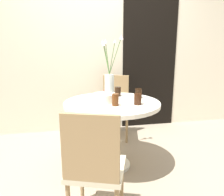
{
  "coord_description": "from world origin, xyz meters",
  "views": [
    {
      "loc": [
        -0.44,
        -2.2,
        1.3
      ],
      "look_at": [
        0.0,
        0.0,
        0.79
      ],
      "focal_mm": 35.0,
      "sensor_mm": 36.0,
      "label": 1
    }
  ],
  "objects": [
    {
      "name": "ground_plane",
      "position": [
        0.0,
        0.0,
        0.0
      ],
      "size": [
        16.0,
        16.0,
        0.0
      ],
      "primitive_type": "plane",
      "color": "gray"
    },
    {
      "name": "doorway_panel",
      "position": [
        0.87,
        1.21,
        1.02
      ],
      "size": [
        0.9,
        0.01,
        2.05
      ],
      "color": "black",
      "rests_on": "ground_plane"
    },
    {
      "name": "wall_back",
      "position": [
        0.0,
        1.24,
        1.3
      ],
      "size": [
        8.0,
        0.05,
        2.6
      ],
      "color": "beige",
      "rests_on": "ground_plane"
    },
    {
      "name": "drink_glass_2",
      "position": [
        -0.0,
        -0.17,
        0.81
      ],
      "size": [
        0.07,
        0.07,
        0.12
      ],
      "color": "#51280F",
      "rests_on": "dining_table"
    },
    {
      "name": "side_plate",
      "position": [
        -0.2,
        0.27,
        0.75
      ],
      "size": [
        0.2,
        0.2,
        0.01
      ],
      "color": "white",
      "rests_on": "dining_table"
    },
    {
      "name": "drink_glass_1",
      "position": [
        0.12,
        0.25,
        0.8
      ],
      "size": [
        0.07,
        0.07,
        0.11
      ],
      "color": "black",
      "rests_on": "dining_table"
    },
    {
      "name": "drink_glass_3",
      "position": [
        0.23,
        -0.17,
        0.8
      ],
      "size": [
        0.08,
        0.08,
        0.11
      ],
      "color": "#33190C",
      "rests_on": "dining_table"
    },
    {
      "name": "birthday_cake",
      "position": [
        -0.08,
        0.01,
        0.79
      ],
      "size": [
        0.24,
        0.24,
        0.13
      ],
      "color": "white",
      "rests_on": "dining_table"
    },
    {
      "name": "dining_table",
      "position": [
        0.0,
        0.0,
        0.61
      ],
      "size": [
        1.02,
        1.02,
        0.75
      ],
      "color": "silver",
      "rests_on": "ground_plane"
    },
    {
      "name": "chair_right_flank",
      "position": [
        0.22,
        0.84,
        0.51
      ],
      "size": [
        0.49,
        0.49,
        0.91
      ],
      "rotation": [
        0.0,
        0.0,
        -0.26
      ],
      "color": "beige",
      "rests_on": "ground_plane"
    },
    {
      "name": "drink_glass_0",
      "position": [
        0.34,
        0.13,
        0.8
      ],
      "size": [
        0.07,
        0.07,
        0.11
      ],
      "color": "black",
      "rests_on": "dining_table"
    },
    {
      "name": "chair_left_flank",
      "position": [
        -0.29,
        -0.82,
        0.51
      ],
      "size": [
        0.51,
        0.51,
        0.91
      ],
      "rotation": [
        0.0,
        0.0,
        2.8
      ],
      "color": "beige",
      "rests_on": "ground_plane"
    },
    {
      "name": "flower_vase",
      "position": [
        0.05,
        0.39,
        0.97
      ],
      "size": [
        0.27,
        0.16,
        0.71
      ],
      "color": "silver",
      "rests_on": "dining_table"
    }
  ]
}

